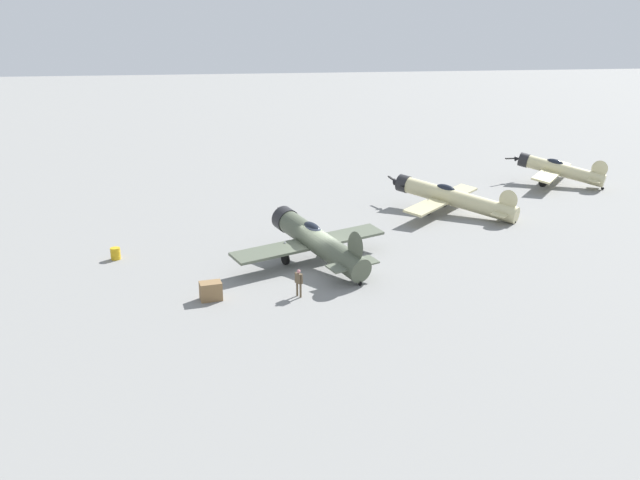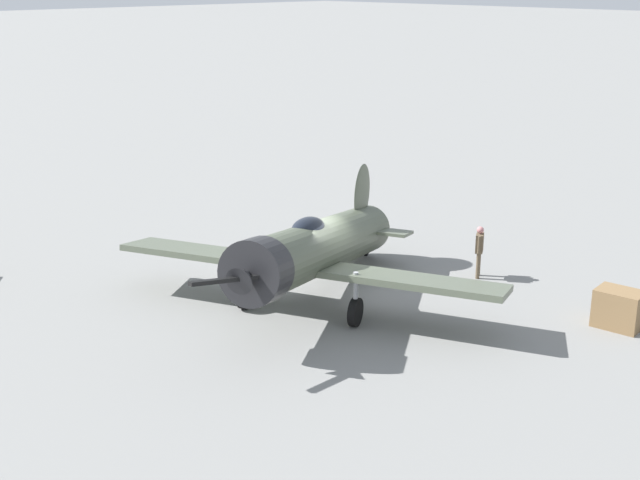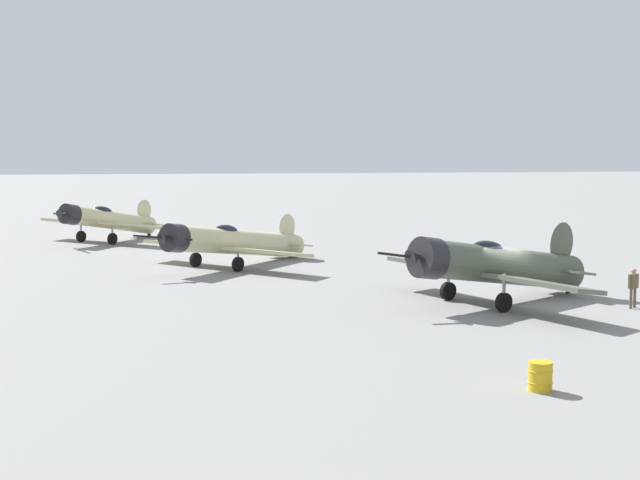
% 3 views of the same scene
% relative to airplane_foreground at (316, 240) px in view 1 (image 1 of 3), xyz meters
% --- Properties ---
extents(ground_plane, '(400.00, 400.00, 0.00)m').
position_rel_airplane_foreground_xyz_m(ground_plane, '(-0.45, -0.19, -1.64)').
color(ground_plane, gray).
extents(airplane_foreground, '(10.37, 11.08, 3.40)m').
position_rel_airplane_foreground_xyz_m(airplane_foreground, '(0.00, 0.00, 0.00)').
color(airplane_foreground, '#4C5442').
rests_on(airplane_foreground, ground_plane).
extents(airplane_mid_apron, '(10.28, 10.01, 2.79)m').
position_rel_airplane_foreground_xyz_m(airplane_mid_apron, '(10.18, -13.59, -0.26)').
color(airplane_mid_apron, beige).
rests_on(airplane_mid_apron, ground_plane).
extents(airplane_far_line, '(9.10, 8.86, 2.95)m').
position_rel_airplane_foreground_xyz_m(airplane_far_line, '(18.11, -28.07, -0.06)').
color(airplane_far_line, beige).
rests_on(airplane_far_line, ground_plane).
extents(ground_crew_mechanic, '(0.57, 0.43, 1.67)m').
position_rel_airplane_foreground_xyz_m(ground_crew_mechanic, '(-5.28, 2.05, -0.63)').
color(ground_crew_mechanic, brown).
rests_on(ground_crew_mechanic, ground_plane).
extents(equipment_crate, '(1.00, 1.32, 1.06)m').
position_rel_airplane_foreground_xyz_m(equipment_crate, '(-4.70, 7.06, -1.11)').
color(equipment_crate, olive).
rests_on(equipment_crate, ground_plane).
extents(fuel_drum, '(0.69, 0.69, 0.81)m').
position_rel_airplane_foreground_xyz_m(fuel_drum, '(3.68, 13.01, -1.24)').
color(fuel_drum, gold).
rests_on(fuel_drum, ground_plane).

